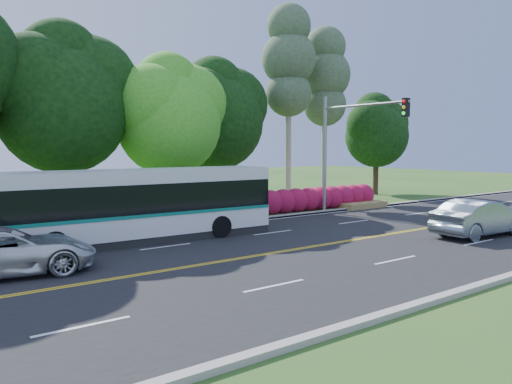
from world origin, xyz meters
TOP-DOWN VIEW (x-y plane):
  - ground at (0.00, 0.00)m, footprint 120.00×120.00m
  - road at (0.00, 0.00)m, footprint 60.00×14.00m
  - curb_north at (0.00, 7.15)m, footprint 60.00×0.30m
  - curb_south at (0.00, -7.15)m, footprint 60.00×0.30m
  - grass_verge at (0.00, 9.00)m, footprint 60.00×4.00m
  - lane_markings at (-0.09, 0.00)m, footprint 57.60×13.82m
  - tree_row at (-5.15, 12.13)m, footprint 44.70×9.10m
  - bougainvillea_hedge at (7.18, 8.15)m, footprint 9.50×2.25m
  - traffic_signal at (6.49, 5.40)m, footprint 0.42×6.10m
  - transit_bus at (-6.37, 5.16)m, footprint 11.70×2.87m
  - sedan at (6.44, -2.70)m, footprint 5.08×2.11m
  - suv at (-12.03, 2.44)m, footprint 5.73×3.20m

SIDE VIEW (x-z plane):
  - ground at x=0.00m, z-range 0.00..0.00m
  - road at x=0.00m, z-range 0.00..0.02m
  - lane_markings at x=-0.09m, z-range 0.02..0.02m
  - grass_verge at x=0.00m, z-range 0.00..0.10m
  - curb_north at x=0.00m, z-range 0.00..0.15m
  - curb_south at x=0.00m, z-range 0.00..0.15m
  - bougainvillea_hedge at x=7.18m, z-range -0.03..1.47m
  - suv at x=-12.03m, z-range 0.02..1.54m
  - sedan at x=6.44m, z-range 0.02..1.66m
  - transit_bus at x=-6.37m, z-range 0.01..3.05m
  - traffic_signal at x=6.49m, z-range 1.17..8.17m
  - tree_row at x=-5.15m, z-range -0.19..13.65m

